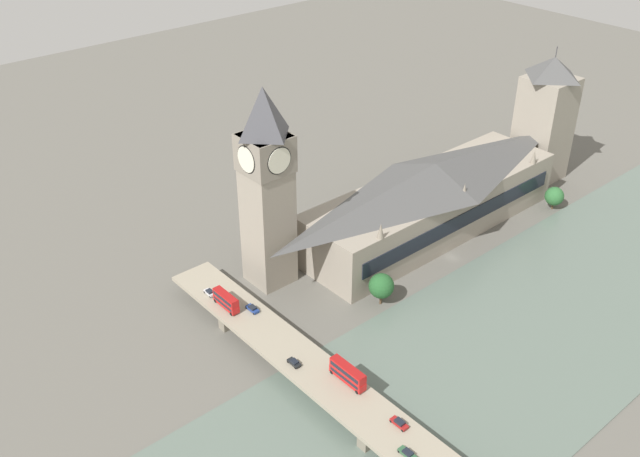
{
  "coord_description": "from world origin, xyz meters",
  "views": [
    {
      "loc": [
        -121.74,
        163.58,
        132.78
      ],
      "look_at": [
        22.26,
        39.29,
        16.74
      ],
      "focal_mm": 40.0,
      "sensor_mm": 36.0,
      "label": 1
    }
  ],
  "objects": [
    {
      "name": "tree_embankment_near",
      "position": [
        -3.1,
        -53.87,
        5.39
      ],
      "size": [
        7.04,
        7.04,
        8.92
      ],
      "color": "brown",
      "rests_on": "ground_plane"
    },
    {
      "name": "car_southbound_mid",
      "position": [
        -51.32,
        76.88,
        6.56
      ],
      "size": [
        4.55,
        1.84,
        1.39
      ],
      "color": "#2D5638",
      "rests_on": "road_bridge"
    },
    {
      "name": "car_southbound_tail",
      "position": [
        28.69,
        77.07,
        6.61
      ],
      "size": [
        4.06,
        1.76,
        1.51
      ],
      "color": "silver",
      "rests_on": "road_bridge"
    },
    {
      "name": "ground_plane",
      "position": [
        0.0,
        0.0,
        0.0
      ],
      "size": [
        600.0,
        600.0,
        0.0
      ],
      "primitive_type": "plane",
      "color": "#605E56"
    },
    {
      "name": "car_northbound_lead",
      "position": [
        -11.4,
        77.25,
        6.55
      ],
      "size": [
        4.01,
        1.82,
        1.34
      ],
      "color": "black",
      "rests_on": "road_bridge"
    },
    {
      "name": "victoria_tower",
      "position": [
        17.12,
        -72.05,
        24.75
      ],
      "size": [
        17.46,
        17.46,
        53.49
      ],
      "color": "gray",
      "rests_on": "ground_plane"
    },
    {
      "name": "parliament_hall",
      "position": [
        17.07,
        -8.0,
        12.96
      ],
      "size": [
        28.59,
        102.63,
        26.13
      ],
      "color": "gray",
      "rests_on": "ground_plane"
    },
    {
      "name": "car_southbound_lead",
      "position": [
        14.07,
        72.02,
        6.6
      ],
      "size": [
        4.41,
        1.92,
        1.5
      ],
      "color": "navy",
      "rests_on": "road_bridge"
    },
    {
      "name": "double_decker_bus_rear",
      "position": [
        20.24,
        76.82,
        8.5
      ],
      "size": [
        10.02,
        2.54,
        4.77
      ],
      "color": "red",
      "rests_on": "road_bridge"
    },
    {
      "name": "double_decker_bus_lead",
      "position": [
        -25.12,
        70.99,
        8.64
      ],
      "size": [
        11.25,
        2.59,
        5.06
      ],
      "color": "red",
      "rests_on": "road_bridge"
    },
    {
      "name": "road_bridge",
      "position": [
        -39.83,
        74.47,
        4.82
      ],
      "size": [
        167.31,
        13.17,
        5.86
      ],
      "color": "gray",
      "rests_on": "ground_plane"
    },
    {
      "name": "clock_tower",
      "position": [
        29.98,
        53.6,
        34.69
      ],
      "size": [
        13.8,
        13.8,
        64.57
      ],
      "color": "gray",
      "rests_on": "ground_plane"
    },
    {
      "name": "river_water",
      "position": [
        -39.83,
        0.0,
        0.15
      ],
      "size": [
        67.65,
        360.0,
        0.3
      ],
      "primitive_type": "cube",
      "color": "slate",
      "rests_on": "ground_plane"
    },
    {
      "name": "tree_embankment_mid",
      "position": [
        -2.35,
        36.16,
        6.62
      ],
      "size": [
        7.78,
        7.78,
        10.53
      ],
      "color": "brown",
      "rests_on": "ground_plane"
    },
    {
      "name": "car_northbound_tail",
      "position": [
        -43.85,
        71.71,
        6.6
      ],
      "size": [
        4.65,
        1.87,
        1.51
      ],
      "color": "maroon",
      "rests_on": "road_bridge"
    }
  ]
}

